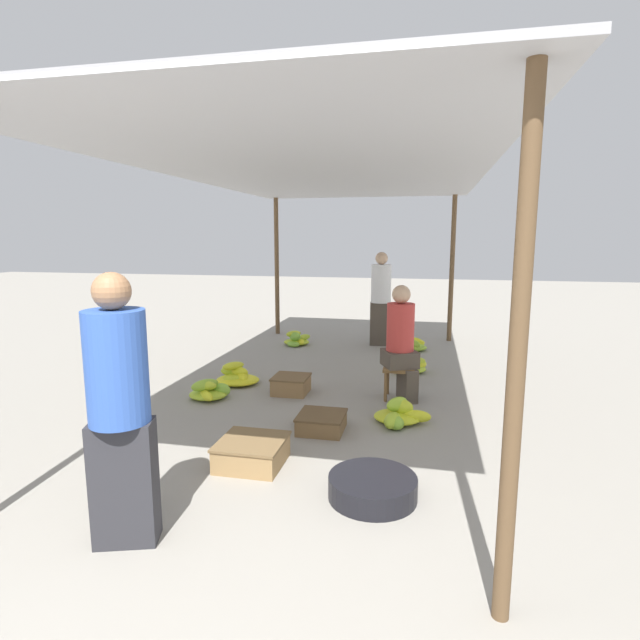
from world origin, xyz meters
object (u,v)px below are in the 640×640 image
at_px(basin_black, 373,487).
at_px(banana_pile_right_1, 409,366).
at_px(banana_pile_left_1, 237,376).
at_px(banana_pile_right_2, 415,345).
at_px(shopper_walking_mid, 381,297).
at_px(banana_pile_left_0, 297,340).
at_px(crate_near, 252,452).
at_px(banana_pile_left_2, 209,391).
at_px(vendor_foreground, 119,407).
at_px(stool, 399,372).
at_px(vendor_seated, 402,341).
at_px(crate_far, 322,422).
at_px(crate_mid, 291,384).
at_px(banana_pile_right_0, 399,414).

relative_size(basin_black, banana_pile_right_1, 1.24).
relative_size(banana_pile_left_1, banana_pile_right_2, 1.07).
bearing_deg(banana_pile_left_1, shopper_walking_mid, 59.94).
xyz_separation_m(banana_pile_left_0, crate_near, (0.79, -4.34, 0.01)).
relative_size(banana_pile_left_1, banana_pile_right_1, 1.07).
relative_size(basin_black, shopper_walking_mid, 0.40).
bearing_deg(banana_pile_right_1, crate_near, -110.07).
xyz_separation_m(banana_pile_left_1, banana_pile_left_2, (-0.09, -0.61, -0.01)).
height_order(vendor_foreground, stool, vendor_foreground).
height_order(vendor_foreground, vendor_seated, vendor_foreground).
height_order(stool, crate_far, stool).
xyz_separation_m(vendor_foreground, banana_pile_left_2, (-0.66, 2.56, -0.74)).
bearing_deg(crate_mid, stool, 3.08).
relative_size(vendor_seated, crate_near, 2.48).
xyz_separation_m(banana_pile_left_1, shopper_walking_mid, (1.50, 2.60, 0.71)).
relative_size(banana_pile_right_1, crate_mid, 1.23).
relative_size(banana_pile_left_1, banana_pile_right_0, 0.80).
distance_m(banana_pile_left_1, banana_pile_left_2, 0.61).
relative_size(vendor_foreground, banana_pile_right_0, 2.39).
bearing_deg(banana_pile_right_0, shopper_walking_mid, 98.42).
distance_m(vendor_seated, basin_black, 2.28).
bearing_deg(crate_near, basin_black, -17.67).
bearing_deg(vendor_seated, vendor_foreground, -115.34).
relative_size(stool, basin_black, 0.60).
height_order(vendor_foreground, shopper_walking_mid, vendor_foreground).
bearing_deg(banana_pile_left_1, crate_far, -43.50).
distance_m(banana_pile_right_0, crate_far, 0.79).
xyz_separation_m(banana_pile_right_0, crate_mid, (-1.27, 0.66, 0.02)).
height_order(stool, shopper_walking_mid, shopper_walking_mid).
bearing_deg(crate_mid, vendor_seated, 2.71).
height_order(basin_black, banana_pile_left_2, banana_pile_left_2).
bearing_deg(banana_pile_right_2, stool, -92.44).
bearing_deg(banana_pile_right_1, shopper_walking_mid, 108.22).
xyz_separation_m(banana_pile_right_0, shopper_walking_mid, (-0.51, 3.48, 0.72)).
bearing_deg(banana_pile_left_0, shopper_walking_mid, 13.03).
xyz_separation_m(basin_black, banana_pile_left_1, (-1.93, 2.37, 0.01)).
height_order(vendor_foreground, basin_black, vendor_foreground).
relative_size(banana_pile_right_0, shopper_walking_mid, 0.43).
xyz_separation_m(vendor_seated, banana_pile_right_1, (0.05, 1.13, -0.57)).
bearing_deg(stool, vendor_seated, -24.38).
xyz_separation_m(basin_black, crate_near, (-0.99, 0.32, 0.02)).
distance_m(vendor_seated, crate_mid, 1.36).
height_order(banana_pile_left_0, banana_pile_left_2, banana_pile_left_0).
xyz_separation_m(crate_near, shopper_walking_mid, (0.56, 4.66, 0.70)).
height_order(vendor_foreground, crate_far, vendor_foreground).
relative_size(stool, shopper_walking_mid, 0.24).
xyz_separation_m(basin_black, banana_pile_right_1, (0.11, 3.33, 0.01)).
bearing_deg(basin_black, banana_pile_right_1, 88.05).
distance_m(banana_pile_right_0, shopper_walking_mid, 3.59).
relative_size(vendor_seated, banana_pile_left_0, 2.63).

